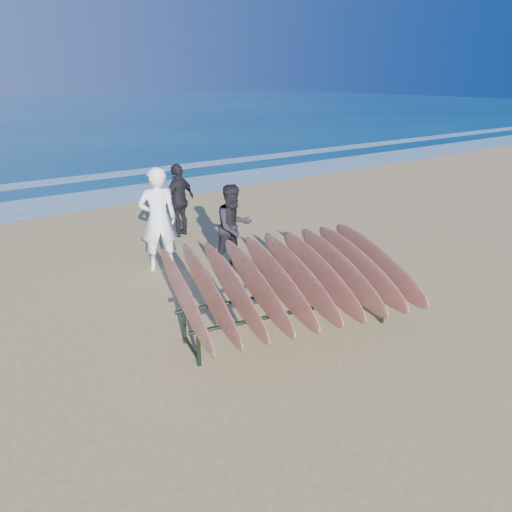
% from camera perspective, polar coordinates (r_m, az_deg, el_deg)
% --- Properties ---
extents(ground, '(120.00, 120.00, 0.00)m').
position_cam_1_polar(ground, '(7.59, 3.65, -8.43)').
color(ground, tan).
rests_on(ground, ground).
extents(foam_near, '(160.00, 160.00, 0.00)m').
position_cam_1_polar(foam_near, '(16.09, -20.07, 5.83)').
color(foam_near, white).
rests_on(foam_near, ground).
extents(foam_far, '(160.00, 160.00, 0.00)m').
position_cam_1_polar(foam_far, '(19.40, -23.22, 7.68)').
color(foam_far, white).
rests_on(foam_far, ground).
extents(surfboard_rack, '(3.62, 3.10, 1.37)m').
position_cam_1_polar(surfboard_rack, '(7.15, 3.76, -2.62)').
color(surfboard_rack, black).
rests_on(surfboard_rack, ground).
extents(person_white, '(0.84, 0.67, 2.01)m').
position_cam_1_polar(person_white, '(9.75, -11.11, 4.14)').
color(person_white, white).
rests_on(person_white, ground).
extents(person_dark_a, '(0.81, 0.64, 1.67)m').
position_cam_1_polar(person_dark_a, '(9.69, -2.58, 3.34)').
color(person_dark_a, black).
rests_on(person_dark_a, ground).
extents(person_dark_b, '(1.08, 0.77, 1.71)m').
position_cam_1_polar(person_dark_b, '(11.85, -8.78, 6.32)').
color(person_dark_b, black).
rests_on(person_dark_b, ground).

